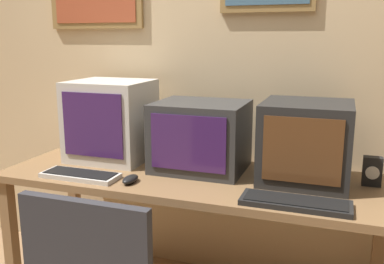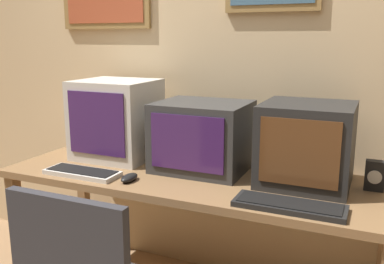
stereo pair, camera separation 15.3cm
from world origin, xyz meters
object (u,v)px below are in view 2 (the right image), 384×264
object	(u,v)px
mouse_near_keyboard	(129,178)
monitor_center	(202,136)
keyboard_main	(82,172)
monitor_left	(117,119)
desk_clock	(375,176)
keyboard_side	(289,205)
monitor_right	(306,144)

from	to	relation	value
mouse_near_keyboard	monitor_center	bearing A→B (deg)	52.96
keyboard_main	mouse_near_keyboard	world-z (taller)	mouse_near_keyboard
monitor_center	mouse_near_keyboard	world-z (taller)	monitor_center
monitor_left	desk_clock	xyz separation A→B (m)	(1.34, -0.00, -0.15)
keyboard_main	keyboard_side	xyz separation A→B (m)	(1.02, -0.01, -0.00)
keyboard_side	monitor_center	bearing A→B (deg)	146.41
monitor_center	keyboard_side	xyz separation A→B (m)	(0.52, -0.34, -0.16)
monitor_right	mouse_near_keyboard	world-z (taller)	monitor_right
monitor_center	desk_clock	bearing A→B (deg)	1.18
monitor_center	keyboard_side	world-z (taller)	monitor_center
monitor_center	desk_clock	size ratio (longest dim) A/B	3.33
monitor_right	keyboard_side	distance (m)	0.38
keyboard_main	mouse_near_keyboard	bearing A→B (deg)	2.70
monitor_center	keyboard_side	distance (m)	0.64
monitor_center	monitor_right	bearing A→B (deg)	-1.07
monitor_center	monitor_right	distance (m)	0.52
monitor_center	mouse_near_keyboard	bearing A→B (deg)	-127.04
keyboard_main	desk_clock	xyz separation A→B (m)	(1.32, 0.35, 0.06)
monitor_left	monitor_center	bearing A→B (deg)	-2.11
keyboard_main	mouse_near_keyboard	distance (m)	0.26
monitor_right	keyboard_side	world-z (taller)	monitor_right
keyboard_main	monitor_center	bearing A→B (deg)	33.28
monitor_right	keyboard_main	world-z (taller)	monitor_right
monitor_center	monitor_right	world-z (taller)	monitor_right
monitor_left	keyboard_main	size ratio (longest dim) A/B	1.14
monitor_center	monitor_right	size ratio (longest dim) A/B	1.12
keyboard_side	monitor_right	bearing A→B (deg)	89.50
keyboard_main	desk_clock	world-z (taller)	desk_clock
monitor_center	monitor_left	bearing A→B (deg)	177.89
monitor_center	mouse_near_keyboard	xyz separation A→B (m)	(-0.24, -0.32, -0.16)
keyboard_side	desk_clock	xyz separation A→B (m)	(0.30, 0.36, 0.06)
monitor_left	mouse_near_keyboard	bearing A→B (deg)	-49.65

